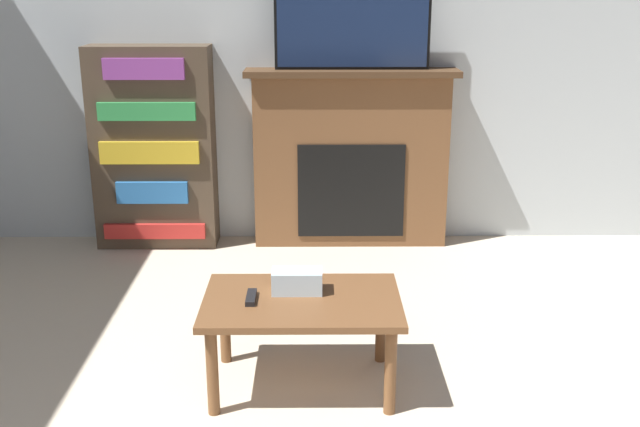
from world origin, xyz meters
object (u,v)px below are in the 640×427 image
fireplace (351,158)px  tv (352,23)px  bookshelf (154,148)px  coffee_table (302,311)px

fireplace → tv: (-0.00, -0.02, 0.87)m
fireplace → bookshelf: size_ratio=1.04×
tv → bookshelf: bearing=-179.9°
fireplace → coffee_table: size_ratio=1.62×
fireplace → tv: size_ratio=1.40×
coffee_table → bookshelf: bookshelf is taller
tv → bookshelf: 1.53m
coffee_table → bookshelf: (-1.01, 1.89, 0.31)m
bookshelf → fireplace: bearing=1.0°
coffee_table → bookshelf: size_ratio=0.64×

